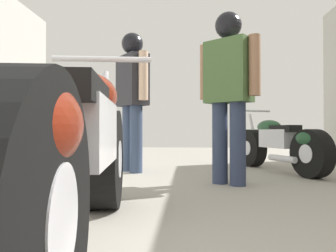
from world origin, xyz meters
name	(u,v)px	position (x,y,z in m)	size (l,w,h in m)	color
ground_plane	(173,192)	(0.00, 3.09, 0.00)	(14.84, 14.84, 0.00)	#9E998E
motorcycle_maroon_cruiser	(79,154)	(-0.35, 1.65, 0.43)	(0.68, 2.22, 1.04)	black
motorcycle_black_naked	(279,144)	(1.32, 4.54, 0.36)	(0.85, 1.76, 0.85)	black
mechanic_in_blue	(132,88)	(-0.59, 4.41, 1.09)	(0.52, 0.64, 1.82)	#384766
mechanic_with_helmet	(228,81)	(0.54, 3.49, 1.03)	(0.60, 0.50, 1.73)	#2D3851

